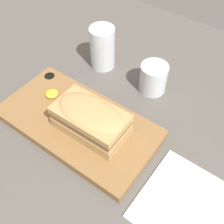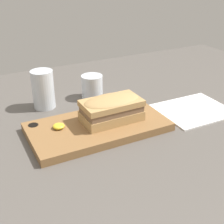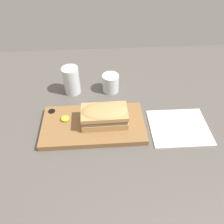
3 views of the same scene
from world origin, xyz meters
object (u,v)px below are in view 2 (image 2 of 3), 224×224
object	(u,v)px
sandwich	(113,107)
water_glass	(43,92)
serving_board	(98,127)
wine_glass	(92,88)
napkin	(194,110)

from	to	relation	value
sandwich	water_glass	bearing A→B (deg)	122.26
serving_board	wine_glass	xyz separation A→B (cm)	(7.38, 19.99, 2.20)
water_glass	wine_glass	distance (cm)	15.76
wine_glass	serving_board	bearing A→B (deg)	-110.26
serving_board	napkin	xyz separation A→B (cm)	(30.10, -2.44, -0.84)
water_glass	napkin	world-z (taller)	water_glass
serving_board	water_glass	size ratio (longest dim) A/B	3.11
water_glass	napkin	xyz separation A→B (cm)	(38.39, -22.55, -4.76)
water_glass	wine_glass	size ratio (longest dim) A/B	1.55
wine_glass	water_glass	bearing A→B (deg)	179.59
serving_board	sandwich	xyz separation A→B (cm)	(4.44, -0.06, 4.65)
sandwich	napkin	size ratio (longest dim) A/B	0.76
water_glass	napkin	bearing A→B (deg)	-30.43
serving_board	napkin	world-z (taller)	serving_board
napkin	wine_glass	bearing A→B (deg)	135.37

